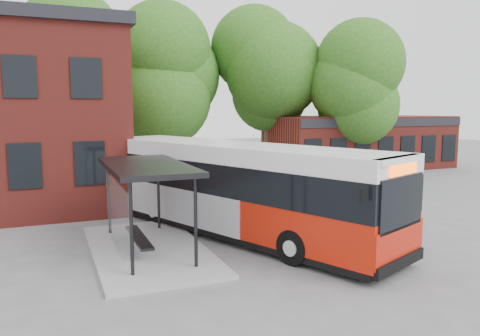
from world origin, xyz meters
name	(u,v)px	position (x,y,z in m)	size (l,w,h in m)	color
ground	(260,230)	(0.00, 0.00, 0.00)	(100.00, 100.00, 0.00)	#5D5D5F
shop_row	(360,142)	(15.00, 14.00, 2.00)	(14.00, 6.20, 4.00)	maroon
bus_shelter	(147,207)	(-4.50, -1.00, 1.45)	(3.60, 7.00, 2.90)	black
bike_rail	(324,176)	(9.28, 10.00, 0.19)	(5.20, 0.10, 0.38)	black
tree_0	(68,94)	(-6.00, 16.00, 5.50)	(7.92, 7.92, 11.00)	#265416
tree_1	(172,100)	(1.00, 17.00, 5.20)	(7.92, 7.92, 10.40)	#265416
tree_2	(267,96)	(8.00, 16.00, 5.50)	(7.92, 7.92, 11.00)	#265416
tree_3	(355,108)	(13.00, 12.00, 4.64)	(7.04, 7.04, 9.28)	#265416
city_bus	(234,189)	(-1.13, -0.06, 1.67)	(2.80, 13.12, 3.33)	#B71908
bicycle_0	(293,174)	(6.90, 9.96, 0.45)	(0.60, 1.71, 0.90)	black
bicycle_1	(307,173)	(7.80, 9.70, 0.52)	(0.49, 1.72, 1.04)	#521011
bicycle_3	(325,173)	(9.25, 9.89, 0.45)	(0.42, 1.50, 0.90)	black
bicycle_4	(340,174)	(9.85, 9.04, 0.43)	(0.57, 1.63, 0.86)	#403935
bicycle_6	(346,170)	(11.22, 10.33, 0.47)	(0.63, 1.80, 0.94)	black
bicycle_7	(369,171)	(12.11, 9.09, 0.52)	(0.49, 1.72, 1.04)	#24242A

